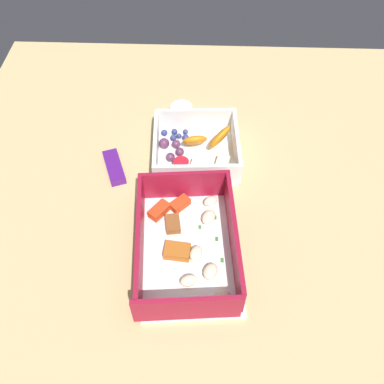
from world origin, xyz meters
TOP-DOWN VIEW (x-y plane):
  - table_surface at (0.00, 0.00)cm, footprint 80.00×80.00cm
  - pasta_container at (-10.62, 0.38)cm, footprint 20.88×14.85cm
  - fruit_bowl at (7.53, -0.40)cm, footprint 13.96×14.32cm
  - candy_bar at (4.09, 12.84)cm, footprint 7.40×4.73cm
  - paper_cup_liner at (17.49, 2.70)cm, footprint 3.90×3.90cm

SIDE VIEW (x-z plane):
  - table_surface at x=0.00cm, z-range 0.00..2.00cm
  - candy_bar at x=4.09cm, z-range 2.00..3.20cm
  - paper_cup_liner at x=17.49cm, z-range 2.00..4.05cm
  - fruit_bowl at x=7.53cm, z-range 0.94..6.61cm
  - pasta_container at x=-10.62cm, z-range 0.93..6.73cm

